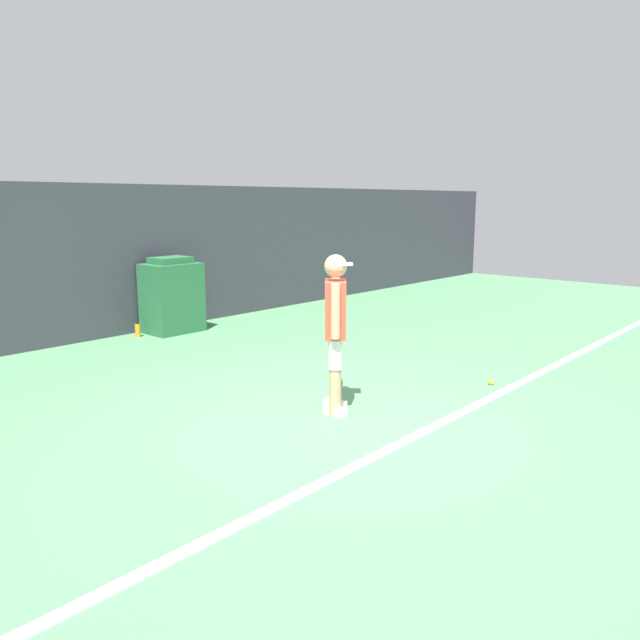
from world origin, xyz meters
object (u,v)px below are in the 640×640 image
covered_chair (172,296)px  water_bottle (138,330)px  tennis_player (335,326)px  tennis_ball (491,382)px

covered_chair → water_bottle: covered_chair is taller
tennis_player → tennis_ball: size_ratio=22.89×
tennis_ball → covered_chair: size_ratio=0.06×
tennis_player → tennis_ball: (1.85, -0.76, -0.83)m
tennis_player → water_bottle: bearing=42.2°
tennis_ball → water_bottle: (-1.25, 5.23, 0.07)m
tennis_player → tennis_ball: bearing=-62.5°
tennis_player → covered_chair: size_ratio=1.31×
covered_chair → water_bottle: size_ratio=5.29×
tennis_player → water_bottle: (0.60, 4.47, -0.75)m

